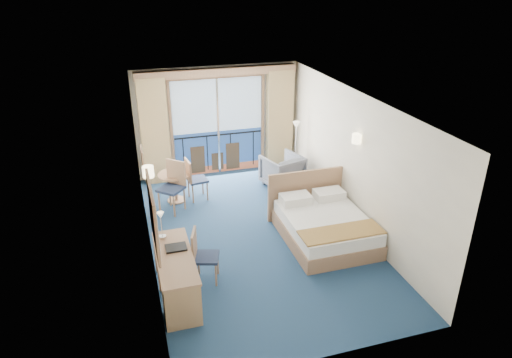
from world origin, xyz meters
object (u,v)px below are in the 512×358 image
bed (324,225)px  armchair (282,171)px  table_chair_b (173,183)px  nightstand (326,197)px  floor_lamp (296,135)px  desk_chair (201,253)px  table_chair_a (194,177)px  desk (180,291)px  round_table (175,180)px

bed → armchair: (0.03, 2.46, 0.10)m
table_chair_b → armchair: bearing=52.6°
nightstand → armchair: (-0.53, 1.32, 0.13)m
nightstand → floor_lamp: bearing=91.7°
desk_chair → table_chair_a: size_ratio=0.97×
armchair → desk_chair: desk_chair is taller
desk → armchair: bearing=52.0°
nightstand → armchair: 1.43m
nightstand → table_chair_a: 2.94m
desk_chair → nightstand: bearing=-42.7°
bed → floor_lamp: floor_lamp is taller
nightstand → table_chair_b: (-3.15, 0.86, 0.36)m
nightstand → floor_lamp: size_ratio=0.35×
table_chair_a → desk: bearing=160.0°
bed → desk: bed is taller
nightstand → desk: 4.29m
round_table → table_chair_a: 0.41m
floor_lamp → table_chair_b: floor_lamp is taller
desk_chair → round_table: size_ratio=1.27×
nightstand → round_table: bearing=157.7°
bed → armchair: 2.46m
armchair → desk: size_ratio=0.53×
floor_lamp → bed: bearing=-100.2°
bed → floor_lamp: (0.51, 2.87, 0.79)m
armchair → bed: bearing=72.4°
armchair → round_table: bearing=-15.5°
round_table → table_chair_b: 0.42m
armchair → table_chair_b: table_chair_b is taller
table_chair_a → bed: bearing=-145.6°
bed → desk: (-2.93, -1.34, 0.12)m
nightstand → table_chair_a: table_chair_a is taller
bed → floor_lamp: bearing=79.8°
nightstand → desk: size_ratio=0.32×
bed → desk_chair: size_ratio=2.12×
desk → table_chair_b: table_chair_b is taller
armchair → table_chair_a: table_chair_a is taller
floor_lamp → desk: floor_lamp is taller
round_table → table_chair_a: size_ratio=0.76×
table_chair_a → table_chair_b: table_chair_b is taller
desk_chair → round_table: 3.02m
nightstand → armchair: bearing=111.9°
floor_lamp → desk: bearing=-129.3°
armchair → floor_lamp: bearing=-156.1°
round_table → armchair: bearing=1.3°
bed → round_table: bearing=136.2°
nightstand → table_chair_b: bearing=164.7°
desk → round_table: 3.77m
bed → armchair: bed is taller
desk → round_table: desk is taller
nightstand → bed: bearing=-116.3°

